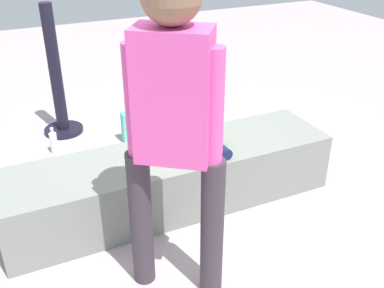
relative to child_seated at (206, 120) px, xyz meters
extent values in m
plane|color=#AC9B9F|center=(-0.24, 0.03, -0.64)|extent=(12.00, 12.00, 0.00)
cube|color=gray|center=(-0.24, 0.03, -0.42)|extent=(2.32, 0.58, 0.42)
cylinder|color=#131F46|center=(-0.06, -0.09, -0.18)|extent=(0.09, 0.25, 0.08)
cylinder|color=#131F46|center=(0.05, -0.09, -0.18)|extent=(0.09, 0.25, 0.08)
cube|color=white|center=(0.00, 0.02, -0.03)|extent=(0.22, 0.15, 0.28)
sphere|color=#8C664C|center=(0.00, 0.02, 0.19)|extent=(0.16, 0.16, 0.16)
cylinder|color=#8C664C|center=(-0.11, 0.03, -0.04)|extent=(0.05, 0.05, 0.21)
cylinder|color=#8C664C|center=(0.12, 0.01, -0.04)|extent=(0.05, 0.05, 0.21)
cylinder|color=#372F37|center=(-0.36, -0.80, -0.22)|extent=(0.12, 0.12, 0.83)
cylinder|color=#372F37|center=(-0.67, -0.57, -0.22)|extent=(0.12, 0.12, 0.83)
cube|color=#DE4C9F|center=(-0.52, -0.69, 0.51)|extent=(0.41, 0.38, 0.64)
cylinder|color=#DE4C9F|center=(-0.37, -0.80, 0.45)|extent=(0.10, 0.10, 0.60)
cylinder|color=#DE4C9F|center=(-0.67, -0.58, 0.45)|extent=(0.10, 0.10, 0.60)
cylinder|color=yellow|center=(-0.32, -0.02, -0.21)|extent=(0.22, 0.22, 0.01)
cylinder|color=olive|center=(-0.32, -0.02, -0.18)|extent=(0.10, 0.10, 0.05)
cylinder|color=pink|center=(-0.32, -0.02, -0.15)|extent=(0.10, 0.10, 0.01)
cube|color=silver|center=(-0.26, -0.03, -0.20)|extent=(0.11, 0.04, 0.00)
cube|color=#59C6B2|center=(-0.17, 1.11, -0.49)|extent=(0.21, 0.08, 0.29)
torus|color=white|center=(-0.22, 1.11, -0.35)|extent=(0.09, 0.01, 0.09)
torus|color=white|center=(-0.12, 1.11, -0.35)|extent=(0.09, 0.01, 0.09)
cylinder|color=black|center=(-0.73, 1.56, -0.62)|extent=(0.36, 0.36, 0.04)
cylinder|color=black|center=(-0.73, 1.56, -0.01)|extent=(0.11, 0.11, 1.16)
cylinder|color=silver|center=(-0.88, 1.18, -0.54)|extent=(0.06, 0.06, 0.19)
cone|color=silver|center=(-0.88, 1.18, -0.43)|extent=(0.06, 0.06, 0.03)
cylinder|color=white|center=(-0.88, 1.18, -0.41)|extent=(0.03, 0.03, 0.02)
cube|color=black|center=(0.25, 0.59, -0.52)|extent=(0.30, 0.15, 0.24)
torus|color=black|center=(0.25, 0.59, -0.40)|extent=(0.22, 0.01, 0.22)
camera|label=1|loc=(-1.25, -2.45, 1.28)|focal=41.94mm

